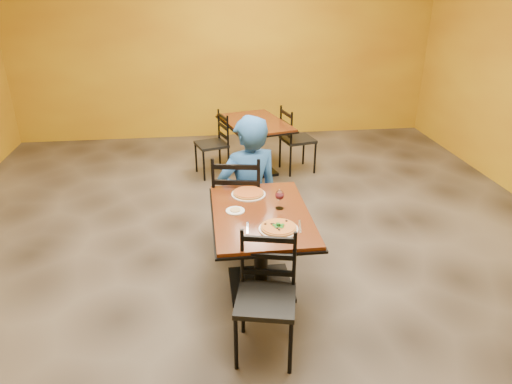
{
  "coord_description": "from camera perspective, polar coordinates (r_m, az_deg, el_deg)",
  "views": [
    {
      "loc": [
        -0.47,
        -3.91,
        2.53
      ],
      "look_at": [
        -0.02,
        -0.3,
        0.85
      ],
      "focal_mm": 32.44,
      "sensor_mm": 36.0,
      "label": 1
    }
  ],
  "objects": [
    {
      "name": "knife",
      "position": [
        3.68,
        5.44,
        -4.24
      ],
      "size": [
        0.05,
        0.21,
        0.0
      ],
      "primitive_type": "cube",
      "rotation": [
        0.0,
        0.0,
        -0.17
      ],
      "color": "silver",
      "rests_on": "table_main"
    },
    {
      "name": "wall_back",
      "position": [
        7.99,
        -3.86,
        17.36
      ],
      "size": [
        7.0,
        0.01,
        3.0
      ],
      "primitive_type": "cube",
      "color": "gold",
      "rests_on": "ground"
    },
    {
      "name": "pizza_far",
      "position": [
        4.18,
        -0.94,
        -0.08
      ],
      "size": [
        0.28,
        0.28,
        0.02
      ],
      "primitive_type": "cylinder",
      "color": "orange",
      "rests_on": "plate_far"
    },
    {
      "name": "wine_glass",
      "position": [
        3.91,
        2.93,
        -0.85
      ],
      "size": [
        0.08,
        0.08,
        0.18
      ],
      "primitive_type": null,
      "color": "white",
      "rests_on": "table_main"
    },
    {
      "name": "table_main",
      "position": [
        3.97,
        0.63,
        -5.04
      ],
      "size": [
        0.83,
        1.23,
        0.75
      ],
      "color": "#5E1E0E",
      "rests_on": "floor"
    },
    {
      "name": "table_second",
      "position": [
        6.47,
        -0.12,
        7.02
      ],
      "size": [
        1.05,
        1.32,
        0.75
      ],
      "rotation": [
        0.0,
        0.0,
        0.26
      ],
      "color": "#5E1E0E",
      "rests_on": "floor"
    },
    {
      "name": "chair_main_far",
      "position": [
        4.62,
        -2.19,
        -1.01
      ],
      "size": [
        0.55,
        0.55,
        1.04
      ],
      "primitive_type": null,
      "rotation": [
        0.0,
        0.0,
        2.96
      ],
      "color": "black",
      "rests_on": "floor"
    },
    {
      "name": "chair_main_near",
      "position": [
        3.35,
        1.2,
        -13.31
      ],
      "size": [
        0.5,
        0.5,
        0.92
      ],
      "primitive_type": null,
      "rotation": [
        0.0,
        0.0,
        -0.23
      ],
      "color": "black",
      "rests_on": "floor"
    },
    {
      "name": "fork",
      "position": [
        3.64,
        -1.06,
        -4.42
      ],
      "size": [
        0.04,
        0.19,
        0.0
      ],
      "primitive_type": "cube",
      "rotation": [
        0.0,
        0.0,
        -0.11
      ],
      "color": "silver",
      "rests_on": "table_main"
    },
    {
      "name": "chair_second_left",
      "position": [
        6.46,
        -5.51,
        5.82
      ],
      "size": [
        0.49,
        0.49,
        0.88
      ],
      "primitive_type": null,
      "rotation": [
        0.0,
        0.0,
        -1.28
      ],
      "color": "black",
      "rests_on": "floor"
    },
    {
      "name": "floor",
      "position": [
        4.68,
        -0.23,
        -7.92
      ],
      "size": [
        7.0,
        8.0,
        0.01
      ],
      "primitive_type": "cube",
      "color": "black",
      "rests_on": "ground"
    },
    {
      "name": "chair_second_right",
      "position": [
        6.6,
        5.18,
        6.44
      ],
      "size": [
        0.5,
        0.5,
        0.92
      ],
      "primitive_type": null,
      "rotation": [
        0.0,
        0.0,
        1.79
      ],
      "color": "black",
      "rests_on": "floor"
    },
    {
      "name": "plate_main",
      "position": [
        3.62,
        2.79,
        -4.58
      ],
      "size": [
        0.31,
        0.31,
        0.01
      ],
      "primitive_type": "cylinder",
      "color": "white",
      "rests_on": "table_main"
    },
    {
      "name": "plate_far",
      "position": [
        4.19,
        -0.94,
        -0.28
      ],
      "size": [
        0.31,
        0.31,
        0.01
      ],
      "primitive_type": "cylinder",
      "color": "white",
      "rests_on": "table_main"
    },
    {
      "name": "pizza_main",
      "position": [
        3.62,
        2.8,
        -4.36
      ],
      "size": [
        0.28,
        0.28,
        0.02
      ],
      "primitive_type": "cylinder",
      "color": "maroon",
      "rests_on": "plate_main"
    },
    {
      "name": "dip",
      "position": [
        3.89,
        -2.58,
        -2.21
      ],
      "size": [
        0.09,
        0.09,
        0.01
      ],
      "primitive_type": "cylinder",
      "color": "tan",
      "rests_on": "side_plate"
    },
    {
      "name": "diner",
      "position": [
        4.66,
        -0.91,
        1.42
      ],
      "size": [
        0.76,
        0.6,
        1.36
      ],
      "primitive_type": "imported",
      "rotation": [
        0.0,
        0.0,
        3.43
      ],
      "color": "navy",
      "rests_on": "floor"
    },
    {
      "name": "side_plate",
      "position": [
        3.9,
        -2.57,
        -2.33
      ],
      "size": [
        0.16,
        0.16,
        0.01
      ],
      "primitive_type": "cylinder",
      "color": "white",
      "rests_on": "table_main"
    }
  ]
}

